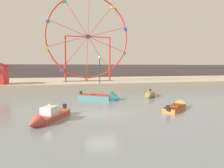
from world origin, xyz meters
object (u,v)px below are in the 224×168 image
object	(u,v)px
motorboat_orange_hull	(177,107)
ferris_wheel_red_frame	(88,38)
motorboat_faded_red	(48,117)
promenade_lamp_near	(100,66)
motorboat_teal_painted	(104,97)
motorboat_olive_wood	(150,95)
mooring_buoy_orange	(50,106)

from	to	relation	value
motorboat_orange_hull	ferris_wheel_red_frame	bearing A→B (deg)	59.50
ferris_wheel_red_frame	motorboat_faded_red	bearing A→B (deg)	-107.01
motorboat_faded_red	promenade_lamp_near	world-z (taller)	promenade_lamp_near
motorboat_teal_painted	promenade_lamp_near	xyz separation A→B (m)	(1.21, 7.17, 3.63)
motorboat_olive_wood	mooring_buoy_orange	xyz separation A→B (m)	(-12.12, -4.94, -0.01)
motorboat_olive_wood	ferris_wheel_red_frame	world-z (taller)	ferris_wheel_red_frame
motorboat_olive_wood	promenade_lamp_near	xyz separation A→B (m)	(-4.90, 6.47, 3.66)
promenade_lamp_near	motorboat_olive_wood	bearing A→B (deg)	-52.87
motorboat_olive_wood	motorboat_faded_red	bearing A→B (deg)	-23.68
motorboat_faded_red	mooring_buoy_orange	bearing A→B (deg)	-153.56
ferris_wheel_red_frame	promenade_lamp_near	xyz separation A→B (m)	(0.59, -6.04, -4.68)
motorboat_orange_hull	ferris_wheel_red_frame	size ratio (longest dim) A/B	0.27
motorboat_orange_hull	motorboat_olive_wood	world-z (taller)	motorboat_olive_wood
promenade_lamp_near	mooring_buoy_orange	world-z (taller)	promenade_lamp_near
motorboat_orange_hull	mooring_buoy_orange	world-z (taller)	motorboat_orange_hull
motorboat_faded_red	ferris_wheel_red_frame	world-z (taller)	ferris_wheel_red_frame
motorboat_olive_wood	ferris_wheel_red_frame	size ratio (longest dim) A/B	0.29
motorboat_faded_red	mooring_buoy_orange	world-z (taller)	motorboat_faded_red
motorboat_olive_wood	mooring_buoy_orange	world-z (taller)	motorboat_olive_wood
motorboat_orange_hull	motorboat_teal_painted	xyz separation A→B (m)	(-4.84, 7.53, 0.07)
motorboat_faded_red	ferris_wheel_red_frame	bearing A→B (deg)	-167.92
ferris_wheel_red_frame	promenade_lamp_near	distance (m)	7.67
motorboat_orange_hull	promenade_lamp_near	xyz separation A→B (m)	(-3.63, 14.70, 3.69)
motorboat_teal_painted	mooring_buoy_orange	bearing A→B (deg)	-103.37
motorboat_teal_painted	motorboat_olive_wood	world-z (taller)	motorboat_teal_painted
mooring_buoy_orange	motorboat_orange_hull	bearing A→B (deg)	-16.90
promenade_lamp_near	mooring_buoy_orange	bearing A→B (deg)	-122.35
motorboat_faded_red	motorboat_orange_hull	xyz separation A→B (m)	(11.09, 1.68, -0.11)
motorboat_orange_hull	motorboat_teal_painted	world-z (taller)	motorboat_teal_painted
motorboat_teal_painted	promenade_lamp_near	bearing A→B (deg)	121.97
motorboat_orange_hull	motorboat_olive_wood	size ratio (longest dim) A/B	0.93
motorboat_orange_hull	motorboat_teal_painted	bearing A→B (deg)	80.70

